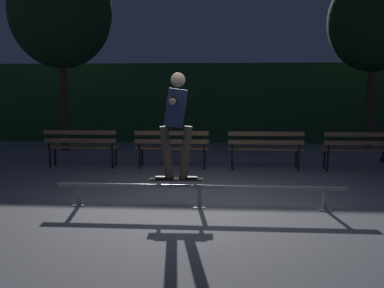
{
  "coord_description": "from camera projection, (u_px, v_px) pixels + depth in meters",
  "views": [
    {
      "loc": [
        0.39,
        -6.85,
        1.76
      ],
      "look_at": [
        -0.17,
        0.61,
        0.85
      ],
      "focal_mm": 43.11,
      "sensor_mm": 36.0,
      "label": 1
    }
  ],
  "objects": [
    {
      "name": "ground_plane",
      "position": [
        200.0,
        204.0,
        7.03
      ],
      "size": [
        90.0,
        90.0,
        0.0
      ],
      "primitive_type": "plane",
      "color": "slate"
    },
    {
      "name": "hedge_backdrop",
      "position": [
        215.0,
        102.0,
        15.39
      ],
      "size": [
        24.0,
        1.2,
        2.56
      ],
      "primitive_type": "cube",
      "color": "#234C28",
      "rests_on": "ground"
    },
    {
      "name": "grind_rail",
      "position": [
        200.0,
        190.0,
        6.81
      ],
      "size": [
        4.3,
        0.18,
        0.34
      ],
      "color": "gray",
      "rests_on": "ground"
    },
    {
      "name": "skateboard",
      "position": [
        176.0,
        180.0,
        6.82
      ],
      "size": [
        0.79,
        0.23,
        0.09
      ],
      "color": "black",
      "rests_on": "grind_rail"
    },
    {
      "name": "skateboarder",
      "position": [
        176.0,
        116.0,
        6.7
      ],
      "size": [
        0.62,
        1.41,
        1.56
      ],
      "color": "black",
      "rests_on": "skateboard"
    },
    {
      "name": "park_bench_leftmost",
      "position": [
        82.0,
        144.0,
        10.18
      ],
      "size": [
        1.6,
        0.43,
        0.88
      ],
      "color": "black",
      "rests_on": "ground"
    },
    {
      "name": "park_bench_left_center",
      "position": [
        172.0,
        145.0,
        10.03
      ],
      "size": [
        1.6,
        0.43,
        0.88
      ],
      "color": "black",
      "rests_on": "ground"
    },
    {
      "name": "park_bench_right_center",
      "position": [
        265.0,
        145.0,
        9.88
      ],
      "size": [
        1.6,
        0.43,
        0.88
      ],
      "color": "black",
      "rests_on": "ground"
    },
    {
      "name": "park_bench_rightmost",
      "position": [
        361.0,
        146.0,
        9.73
      ],
      "size": [
        1.6,
        0.43,
        0.88
      ],
      "color": "black",
      "rests_on": "ground"
    },
    {
      "name": "tree_far_right",
      "position": [
        374.0,
        22.0,
        12.84
      ],
      "size": [
        2.55,
        2.55,
        5.01
      ],
      "color": "#3D2D23",
      "rests_on": "ground"
    },
    {
      "name": "tree_far_left",
      "position": [
        61.0,
        12.0,
        12.61
      ],
      "size": [
        2.79,
        2.79,
        5.37
      ],
      "color": "#3D2D23",
      "rests_on": "ground"
    }
  ]
}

